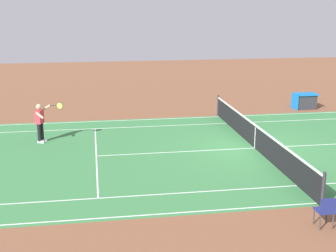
{
  "coord_description": "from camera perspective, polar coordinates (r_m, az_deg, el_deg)",
  "views": [
    {
      "loc": [
        6.41,
        17.54,
        5.77
      ],
      "look_at": [
        3.48,
        -0.69,
        0.9
      ],
      "focal_mm": 50.41,
      "sensor_mm": 36.0,
      "label": 1
    }
  ],
  "objects": [
    {
      "name": "ground_plane",
      "position": [
        19.55,
        10.45,
        -2.65
      ],
      "size": [
        60.0,
        60.0,
        0.0
      ],
      "primitive_type": "plane",
      "color": "brown"
    },
    {
      "name": "court_slab",
      "position": [
        19.55,
        10.45,
        -2.64
      ],
      "size": [
        24.2,
        11.4,
        0.0
      ],
      "primitive_type": "cube",
      "color": "#387A42",
      "rests_on": "ground_plane"
    },
    {
      "name": "court_line_markings",
      "position": [
        19.55,
        10.45,
        -2.63
      ],
      "size": [
        23.85,
        11.05,
        0.01
      ],
      "color": "white",
      "rests_on": "ground_plane"
    },
    {
      "name": "tennis_net",
      "position": [
        19.41,
        10.52,
        -1.26
      ],
      "size": [
        0.1,
        11.7,
        1.08
      ],
      "color": "#2D2D33",
      "rests_on": "ground_plane"
    },
    {
      "name": "tennis_player_near",
      "position": [
        20.54,
        -15.15,
        0.62
      ],
      "size": [
        1.18,
        0.74,
        1.7
      ],
      "color": "black",
      "rests_on": "ground_plane"
    },
    {
      "name": "tennis_ball",
      "position": [
        22.35,
        10.82,
        -0.37
      ],
      "size": [
        0.07,
        0.07,
        0.07
      ],
      "primitive_type": "sphere",
      "color": "#CCE01E",
      "rests_on": "ground_plane"
    },
    {
      "name": "spectator_chair_6",
      "position": [
        13.15,
        18.54,
        -9.58
      ],
      "size": [
        0.44,
        0.44,
        0.88
      ],
      "color": "#38383D",
      "rests_on": "ground_plane"
    },
    {
      "name": "equipment_cart_tarped",
      "position": [
        27.32,
        16.17,
        2.93
      ],
      "size": [
        1.25,
        0.84,
        0.85
      ],
      "color": "#2D2D33",
      "rests_on": "ground_plane"
    }
  ]
}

